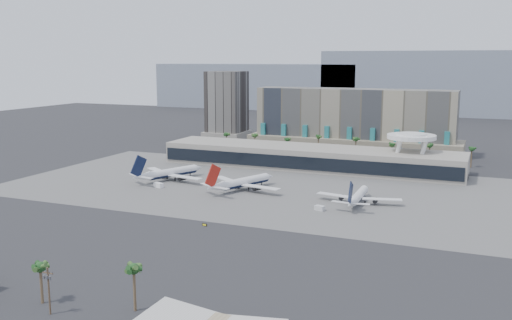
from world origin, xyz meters
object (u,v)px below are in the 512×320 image
at_px(service_vehicle_a, 159,185).
at_px(taxiway_sign, 205,225).
at_px(airliner_centre, 242,182).
at_px(service_vehicle_b, 320,208).
at_px(utility_pole, 48,287).
at_px(airliner_right, 358,196).
at_px(airliner_left, 170,173).

height_order(service_vehicle_a, taxiway_sign, service_vehicle_a).
distance_m(airliner_centre, service_vehicle_b, 49.54).
height_order(utility_pole, taxiway_sign, utility_pole).
xyz_separation_m(airliner_centre, service_vehicle_a, (-39.52, -10.82, -2.64)).
bearing_deg(airliner_right, utility_pole, -109.84).
bearing_deg(service_vehicle_a, airliner_left, 121.27).
xyz_separation_m(utility_pole, service_vehicle_b, (33.52, 118.34, -6.11)).
bearing_deg(service_vehicle_a, taxiway_sign, -25.92).
xyz_separation_m(service_vehicle_a, taxiway_sign, (50.45, -48.61, -0.69)).
height_order(airliner_left, service_vehicle_b, airliner_left).
bearing_deg(airliner_left, taxiway_sign, -27.69).
bearing_deg(airliner_centre, airliner_left, -165.86).
distance_m(airliner_centre, taxiway_sign, 60.51).
bearing_deg(service_vehicle_b, airliner_left, 178.93).
bearing_deg(service_vehicle_a, airliner_right, 21.67).
bearing_deg(airliner_right, airliner_left, 172.43).
relative_size(airliner_left, taxiway_sign, 19.59).
bearing_deg(airliner_centre, service_vehicle_b, -3.73).
bearing_deg(service_vehicle_a, utility_pole, -50.70).
xyz_separation_m(airliner_left, taxiway_sign, (54.50, -65.77, -3.38)).
bearing_deg(service_vehicle_b, service_vehicle_a, -170.78).
bearing_deg(utility_pole, service_vehicle_b, 74.18).
height_order(service_vehicle_b, taxiway_sign, service_vehicle_b).
height_order(airliner_centre, airliner_right, airliner_centre).
bearing_deg(utility_pole, airliner_centre, 94.44).
bearing_deg(airliner_centre, utility_pole, -63.13).
xyz_separation_m(service_vehicle_a, service_vehicle_b, (83.91, -11.00, -0.14)).
distance_m(utility_pole, service_vehicle_b, 123.15).
relative_size(utility_pole, service_vehicle_b, 2.99).
xyz_separation_m(utility_pole, taxiway_sign, (0.06, 80.73, -6.66)).
bearing_deg(airliner_left, service_vehicle_b, 4.91).
height_order(airliner_left, airliner_right, airliner_left).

